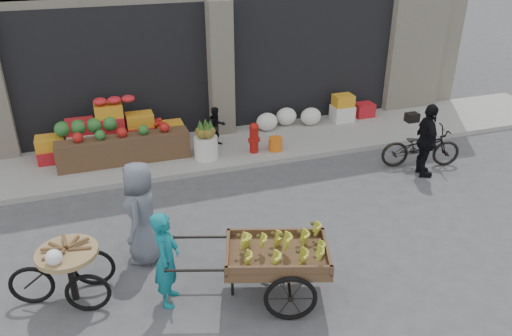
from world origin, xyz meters
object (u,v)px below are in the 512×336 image
object	(u,v)px
vendor_grey	(141,213)
cyclist	(427,141)
pineapple_bin	(206,147)
banana_cart	(273,252)
seated_person	(216,127)
fire_hydrant	(254,136)
tricycle_cart	(69,267)
vendor_woman	(167,259)
bicycle	(421,147)
orange_bucket	(275,144)

from	to	relation	value
vendor_grey	cyclist	bearing A→B (deg)	120.92
pineapple_bin	banana_cart	size ratio (longest dim) A/B	0.20
pineapple_bin	seated_person	world-z (taller)	seated_person
fire_hydrant	vendor_grey	distance (m)	4.19
tricycle_cart	vendor_woman	bearing A→B (deg)	-10.10
tricycle_cart	seated_person	bearing A→B (deg)	63.40
vendor_woman	cyclist	xyz separation A→B (m)	(5.75, 2.18, 0.06)
seated_person	banana_cart	size ratio (longest dim) A/B	0.36
pineapple_bin	seated_person	distance (m)	0.75
pineapple_bin	cyclist	distance (m)	4.68
fire_hydrant	tricycle_cart	distance (m)	5.41
tricycle_cart	bicycle	bearing A→B (deg)	26.31
vendor_grey	bicycle	world-z (taller)	vendor_grey
orange_bucket	seated_person	world-z (taller)	seated_person
tricycle_cart	vendor_grey	size ratio (longest dim) A/B	0.87
tricycle_cart	bicycle	distance (m)	7.54
seated_person	banana_cart	world-z (taller)	seated_person
bicycle	cyclist	distance (m)	0.56
tricycle_cart	vendor_grey	bearing A→B (deg)	40.83
banana_cart	vendor_woman	xyz separation A→B (m)	(-1.42, 0.35, -0.02)
vendor_grey	bicycle	bearing A→B (deg)	124.18
banana_cart	cyclist	size ratio (longest dim) A/B	1.66
pineapple_bin	tricycle_cart	xyz separation A→B (m)	(-2.84, -3.76, 0.20)
tricycle_cart	cyclist	size ratio (longest dim) A/B	0.93
pineapple_bin	orange_bucket	xyz separation A→B (m)	(1.60, -0.10, -0.10)
bicycle	vendor_grey	bearing A→B (deg)	118.82
pineapple_bin	fire_hydrant	bearing A→B (deg)	-2.60
seated_person	tricycle_cart	xyz separation A→B (m)	(-3.24, -4.36, -0.02)
seated_person	tricycle_cart	size ratio (longest dim) A/B	0.64
tricycle_cart	bicycle	xyz separation A→B (m)	(7.23, 2.11, -0.11)
cyclist	orange_bucket	bearing A→B (deg)	68.52
seated_person	bicycle	bearing A→B (deg)	-39.41
cyclist	vendor_woman	bearing A→B (deg)	126.26
banana_cart	pineapple_bin	bearing A→B (deg)	106.25
pineapple_bin	tricycle_cart	bearing A→B (deg)	-127.12
seated_person	banana_cart	xyz separation A→B (m)	(-0.53, -5.18, 0.16)
banana_cart	bicycle	world-z (taller)	banana_cart
orange_bucket	cyclist	distance (m)	3.28
banana_cart	cyclist	bearing A→B (deg)	48.24
banana_cart	cyclist	world-z (taller)	cyclist
pineapple_bin	tricycle_cart	size ratio (longest dim) A/B	0.36
fire_hydrant	cyclist	distance (m)	3.69
orange_bucket	banana_cart	world-z (taller)	banana_cart
seated_person	bicycle	size ratio (longest dim) A/B	0.54
banana_cart	bicycle	xyz separation A→B (m)	(4.52, 2.93, -0.29)
pineapple_bin	vendor_woman	xyz separation A→B (m)	(-1.56, -4.23, 0.36)
pineapple_bin	banana_cart	world-z (taller)	banana_cart
seated_person	cyclist	xyz separation A→B (m)	(3.79, -2.65, 0.20)
fire_hydrant	vendor_woman	bearing A→B (deg)	-122.44
seated_person	vendor_grey	world-z (taller)	vendor_grey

